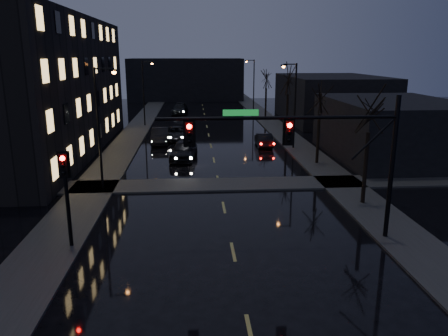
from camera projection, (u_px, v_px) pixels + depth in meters
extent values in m
cube|color=#2D2D2B|center=(128.00, 141.00, 45.44)|extent=(3.00, 140.00, 0.12)
cube|color=#2D2D2B|center=(289.00, 138.00, 46.61)|extent=(3.00, 140.00, 0.12)
cube|color=#2D2D2B|center=(219.00, 185.00, 30.10)|extent=(40.00, 3.00, 0.12)
cube|color=black|center=(25.00, 87.00, 38.56)|extent=(12.00, 30.00, 12.00)
cube|color=black|center=(392.00, 129.00, 37.79)|extent=(10.00, 14.00, 5.00)
cube|color=black|center=(331.00, 98.00, 59.01)|extent=(12.00, 18.00, 6.00)
cube|color=black|center=(186.00, 79.00, 86.33)|extent=(22.00, 10.00, 8.00)
cylinder|color=black|center=(392.00, 169.00, 20.59)|extent=(0.22, 0.22, 7.00)
cylinder|color=black|center=(278.00, 118.00, 19.58)|extent=(11.00, 0.16, 0.16)
cylinder|color=black|center=(374.00, 138.00, 20.14)|extent=(2.05, 0.10, 2.05)
cube|color=#0C591E|center=(241.00, 113.00, 19.40)|extent=(1.60, 0.04, 0.28)
cube|color=black|center=(189.00, 133.00, 19.47)|extent=(0.35, 0.28, 1.05)
sphere|color=#FF0705|center=(189.00, 127.00, 19.23)|extent=(0.22, 0.22, 0.22)
cube|color=black|center=(289.00, 132.00, 19.78)|extent=(0.35, 0.28, 1.05)
sphere|color=#FF0705|center=(290.00, 125.00, 19.54)|extent=(0.22, 0.22, 0.22)
cylinder|color=black|center=(68.00, 203.00, 19.88)|extent=(0.18, 0.18, 4.40)
cube|color=black|center=(64.00, 165.00, 19.42)|extent=(0.35, 0.28, 1.05)
sphere|color=#FF0705|center=(62.00, 158.00, 19.18)|extent=(0.22, 0.22, 0.22)
cylinder|color=black|center=(365.00, 169.00, 25.80)|extent=(0.24, 0.24, 4.40)
cylinder|color=black|center=(318.00, 139.00, 35.48)|extent=(0.24, 0.24, 4.12)
cylinder|color=black|center=(287.00, 116.00, 47.00)|extent=(0.24, 0.24, 4.68)
cylinder|color=black|center=(266.00, 104.00, 60.56)|extent=(0.24, 0.24, 4.29)
cylinder|color=black|center=(99.00, 131.00, 28.09)|extent=(0.16, 0.16, 8.00)
cylinder|color=black|center=(104.00, 69.00, 27.14)|extent=(1.20, 0.10, 0.10)
cube|color=black|center=(114.00, 70.00, 27.21)|extent=(0.50, 0.25, 0.15)
sphere|color=orange|center=(114.00, 72.00, 27.24)|extent=(0.28, 0.28, 0.28)
cylinder|color=black|center=(144.00, 94.00, 54.15)|extent=(0.16, 0.16, 8.00)
cylinder|color=black|center=(147.00, 62.00, 53.20)|extent=(1.20, 0.10, 0.10)
cube|color=black|center=(152.00, 63.00, 53.27)|extent=(0.50, 0.25, 0.15)
sphere|color=orange|center=(152.00, 63.00, 53.30)|extent=(0.28, 0.28, 0.28)
cylinder|color=black|center=(295.00, 107.00, 40.75)|extent=(0.16, 0.16, 8.00)
cylinder|color=black|center=(290.00, 64.00, 39.72)|extent=(1.20, 0.10, 0.10)
cube|color=black|center=(284.00, 65.00, 39.70)|extent=(0.50, 0.25, 0.15)
sphere|color=orange|center=(284.00, 66.00, 39.73)|extent=(0.28, 0.28, 0.28)
cylinder|color=black|center=(254.00, 86.00, 67.77)|extent=(0.16, 0.16, 8.00)
cylinder|color=black|center=(250.00, 60.00, 66.75)|extent=(1.20, 0.10, 0.10)
cube|color=black|center=(246.00, 61.00, 66.73)|extent=(0.50, 0.25, 0.15)
sphere|color=orange|center=(246.00, 62.00, 66.75)|extent=(0.28, 0.28, 0.28)
imported|color=black|center=(184.00, 150.00, 37.29)|extent=(2.62, 5.12, 1.67)
imported|color=black|center=(160.00, 136.00, 44.11)|extent=(1.75, 4.81, 1.58)
imported|color=black|center=(177.00, 133.00, 46.08)|extent=(2.76, 5.18, 1.39)
imported|color=black|center=(180.00, 109.00, 65.99)|extent=(2.72, 5.43, 1.51)
imported|color=black|center=(264.00, 140.00, 42.70)|extent=(1.51, 4.10, 1.34)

